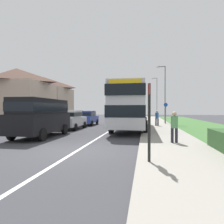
{
  "coord_description": "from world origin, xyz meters",
  "views": [
    {
      "loc": [
        2.86,
        -8.25,
        1.78
      ],
      "look_at": [
        0.66,
        5.18,
        1.6
      ],
      "focal_mm": 32.22,
      "sensor_mm": 36.0,
      "label": 1
    }
  ],
  "objects_px": {
    "parked_van_black": "(41,115)",
    "pedestrian_at_stop": "(174,126)",
    "cycle_route_sign": "(166,112)",
    "pedestrian_walking_away": "(157,117)",
    "street_lamp_mid": "(164,91)",
    "parked_car_blue": "(87,117)",
    "street_lamp_far": "(156,95)",
    "double_decker_bus": "(131,105)",
    "parked_car_white": "(71,119)",
    "bus_stop_sign": "(149,117)"
  },
  "relations": [
    {
      "from": "parked_car_blue",
      "to": "cycle_route_sign",
      "type": "height_order",
      "value": "cycle_route_sign"
    },
    {
      "from": "bus_stop_sign",
      "to": "pedestrian_at_stop",
      "type": "bearing_deg",
      "value": 71.2
    },
    {
      "from": "double_decker_bus",
      "to": "street_lamp_mid",
      "type": "relative_size",
      "value": 1.57
    },
    {
      "from": "parked_car_white",
      "to": "street_lamp_mid",
      "type": "xyz_separation_m",
      "value": [
        8.9,
        7.81,
        3.13
      ]
    },
    {
      "from": "cycle_route_sign",
      "to": "street_lamp_far",
      "type": "relative_size",
      "value": 0.3
    },
    {
      "from": "parked_car_white",
      "to": "pedestrian_walking_away",
      "type": "height_order",
      "value": "parked_car_white"
    },
    {
      "from": "parked_van_black",
      "to": "street_lamp_mid",
      "type": "relative_size",
      "value": 0.73
    },
    {
      "from": "parked_car_white",
      "to": "street_lamp_mid",
      "type": "bearing_deg",
      "value": 41.29
    },
    {
      "from": "parked_van_black",
      "to": "pedestrian_at_stop",
      "type": "xyz_separation_m",
      "value": [
        8.04,
        -1.65,
        -0.46
      ]
    },
    {
      "from": "cycle_route_sign",
      "to": "street_lamp_mid",
      "type": "bearing_deg",
      "value": 90.9
    },
    {
      "from": "parked_car_blue",
      "to": "street_lamp_far",
      "type": "xyz_separation_m",
      "value": [
        8.85,
        20.8,
        3.82
      ]
    },
    {
      "from": "cycle_route_sign",
      "to": "parked_car_blue",
      "type": "bearing_deg",
      "value": -170.1
    },
    {
      "from": "parked_car_blue",
      "to": "cycle_route_sign",
      "type": "bearing_deg",
      "value": 9.9
    },
    {
      "from": "bus_stop_sign",
      "to": "cycle_route_sign",
      "type": "bearing_deg",
      "value": 82.61
    },
    {
      "from": "parked_van_black",
      "to": "bus_stop_sign",
      "type": "bearing_deg",
      "value": -39.32
    },
    {
      "from": "parked_car_white",
      "to": "parked_car_blue",
      "type": "xyz_separation_m",
      "value": [
        0.12,
        4.65,
        -0.04
      ]
    },
    {
      "from": "parked_van_black",
      "to": "parked_car_blue",
      "type": "bearing_deg",
      "value": 89.3
    },
    {
      "from": "parked_car_blue",
      "to": "bus_stop_sign",
      "type": "xyz_separation_m",
      "value": [
        6.61,
        -15.39,
        0.65
      ]
    },
    {
      "from": "parked_car_white",
      "to": "street_lamp_far",
      "type": "bearing_deg",
      "value": 70.58
    },
    {
      "from": "cycle_route_sign",
      "to": "pedestrian_walking_away",
      "type": "bearing_deg",
      "value": -113.96
    },
    {
      "from": "pedestrian_walking_away",
      "to": "double_decker_bus",
      "type": "bearing_deg",
      "value": -127.0
    },
    {
      "from": "parked_car_white",
      "to": "parked_car_blue",
      "type": "height_order",
      "value": "parked_car_white"
    },
    {
      "from": "bus_stop_sign",
      "to": "street_lamp_far",
      "type": "distance_m",
      "value": 36.39
    },
    {
      "from": "parked_van_black",
      "to": "street_lamp_far",
      "type": "xyz_separation_m",
      "value": [
        8.97,
        30.67,
        3.28
      ]
    },
    {
      "from": "cycle_route_sign",
      "to": "street_lamp_far",
      "type": "bearing_deg",
      "value": 89.85
    },
    {
      "from": "bus_stop_sign",
      "to": "parked_van_black",
      "type": "bearing_deg",
      "value": 140.68
    },
    {
      "from": "parked_car_blue",
      "to": "pedestrian_walking_away",
      "type": "distance_m",
      "value": 7.75
    },
    {
      "from": "parked_car_blue",
      "to": "parked_car_white",
      "type": "bearing_deg",
      "value": -91.5
    },
    {
      "from": "double_decker_bus",
      "to": "pedestrian_walking_away",
      "type": "height_order",
      "value": "double_decker_bus"
    },
    {
      "from": "bus_stop_sign",
      "to": "street_lamp_mid",
      "type": "bearing_deg",
      "value": 83.33
    },
    {
      "from": "pedestrian_walking_away",
      "to": "street_lamp_mid",
      "type": "xyz_separation_m",
      "value": [
        1.08,
        4.11,
        3.07
      ]
    },
    {
      "from": "parked_van_black",
      "to": "pedestrian_walking_away",
      "type": "relative_size",
      "value": 3.06
    },
    {
      "from": "parked_van_black",
      "to": "parked_car_blue",
      "type": "distance_m",
      "value": 9.89
    },
    {
      "from": "parked_van_black",
      "to": "pedestrian_at_stop",
      "type": "bearing_deg",
      "value": -11.63
    },
    {
      "from": "parked_van_black",
      "to": "pedestrian_at_stop",
      "type": "relative_size",
      "value": 3.06
    },
    {
      "from": "pedestrian_walking_away",
      "to": "street_lamp_far",
      "type": "distance_m",
      "value": 22.1
    },
    {
      "from": "pedestrian_at_stop",
      "to": "bus_stop_sign",
      "type": "bearing_deg",
      "value": -108.8
    },
    {
      "from": "pedestrian_walking_away",
      "to": "cycle_route_sign",
      "type": "height_order",
      "value": "cycle_route_sign"
    },
    {
      "from": "pedestrian_at_stop",
      "to": "street_lamp_mid",
      "type": "bearing_deg",
      "value": 86.66
    },
    {
      "from": "street_lamp_mid",
      "to": "street_lamp_far",
      "type": "bearing_deg",
      "value": 89.76
    },
    {
      "from": "pedestrian_at_stop",
      "to": "parked_car_blue",
      "type": "bearing_deg",
      "value": 124.48
    },
    {
      "from": "double_decker_bus",
      "to": "street_lamp_far",
      "type": "xyz_separation_m",
      "value": [
        3.59,
        24.98,
        2.57
      ]
    },
    {
      "from": "street_lamp_far",
      "to": "pedestrian_walking_away",
      "type": "bearing_deg",
      "value": -93.04
    },
    {
      "from": "pedestrian_at_stop",
      "to": "cycle_route_sign",
      "type": "relative_size",
      "value": 0.66
    },
    {
      "from": "cycle_route_sign",
      "to": "pedestrian_at_stop",
      "type": "bearing_deg",
      "value": -93.87
    },
    {
      "from": "parked_car_white",
      "to": "street_lamp_far",
      "type": "relative_size",
      "value": 0.49
    },
    {
      "from": "double_decker_bus",
      "to": "cycle_route_sign",
      "type": "distance_m",
      "value": 6.76
    },
    {
      "from": "bus_stop_sign",
      "to": "cycle_route_sign",
      "type": "height_order",
      "value": "bus_stop_sign"
    },
    {
      "from": "cycle_route_sign",
      "to": "double_decker_bus",
      "type": "bearing_deg",
      "value": -121.75
    },
    {
      "from": "double_decker_bus",
      "to": "parked_van_black",
      "type": "height_order",
      "value": "double_decker_bus"
    }
  ]
}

